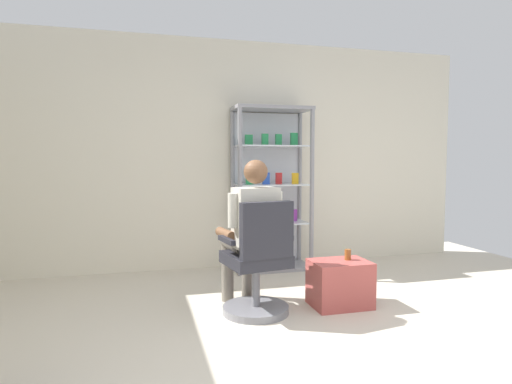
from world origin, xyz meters
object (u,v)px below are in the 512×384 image
object	(u,v)px
tea_glass	(348,255)
office_chair	(258,268)
display_cabinet_main	(270,188)
storage_crate	(340,284)
seated_shopkeeper	(250,227)

from	to	relation	value
tea_glass	office_chair	bearing A→B (deg)	-176.35
display_cabinet_main	tea_glass	bearing A→B (deg)	-79.09
display_cabinet_main	storage_crate	size ratio (longest dim) A/B	3.77
office_chair	storage_crate	bearing A→B (deg)	2.12
office_chair	storage_crate	size ratio (longest dim) A/B	1.91
tea_glass	display_cabinet_main	bearing A→B (deg)	100.91
seated_shopkeeper	storage_crate	bearing A→B (deg)	-9.71
office_chair	seated_shopkeeper	bearing A→B (deg)	99.72
office_chair	storage_crate	distance (m)	0.78
display_cabinet_main	seated_shopkeeper	xyz separation A→B (m)	(-0.58, -1.35, -0.25)
office_chair	tea_glass	bearing A→B (deg)	3.65
display_cabinet_main	storage_crate	distance (m)	1.68
display_cabinet_main	seated_shopkeeper	size ratio (longest dim) A/B	1.47
display_cabinet_main	office_chair	bearing A→B (deg)	-110.20
display_cabinet_main	storage_crate	xyz separation A→B (m)	(0.20, -1.48, -0.76)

